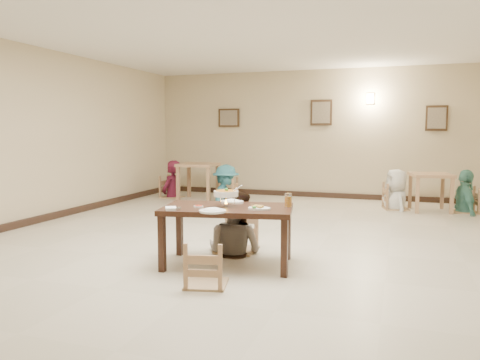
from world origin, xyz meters
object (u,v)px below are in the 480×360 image
at_px(drink_glass, 288,201).
at_px(bg_table_right, 431,180).
at_px(curry_warmer, 226,194).
at_px(bg_chair_lr, 226,179).
at_px(bg_chair_rl, 396,185).
at_px(bg_chair_ll, 172,177).
at_px(main_diner, 234,190).
at_px(bg_chair_rr, 466,188).
at_px(bg_diner_a, 172,160).
at_px(bg_diner_c, 397,169).
at_px(bg_diner_b, 226,165).
at_px(bg_diner_d, 467,169).
at_px(bg_table_left, 198,170).
at_px(chair_far, 237,211).
at_px(main_table, 228,213).
at_px(chair_near, 206,243).

height_order(drink_glass, bg_table_right, drink_glass).
bearing_deg(curry_warmer, bg_chair_lr, 110.74).
height_order(drink_glass, bg_chair_rl, bg_chair_rl).
bearing_deg(bg_chair_ll, main_diner, -140.13).
bearing_deg(bg_chair_ll, bg_chair_rr, -85.51).
bearing_deg(main_diner, drink_glass, 168.48).
relative_size(bg_diner_a, bg_diner_c, 1.09).
bearing_deg(bg_diner_b, bg_diner_a, 81.50).
distance_m(bg_chair_rr, bg_diner_d, 0.37).
bearing_deg(bg_diner_a, bg_table_left, 93.79).
xyz_separation_m(chair_far, bg_chair_ll, (-3.08, 4.15, -0.04)).
xyz_separation_m(bg_table_right, bg_chair_rl, (-0.64, 0.03, -0.11)).
bearing_deg(bg_diner_a, main_table, 41.02).
bearing_deg(curry_warmer, main_diner, 99.50).
height_order(bg_chair_lr, bg_diner_b, bg_diner_b).
relative_size(bg_table_right, bg_chair_ll, 0.89).
xyz_separation_m(drink_glass, bg_diner_d, (2.42, 4.68, 0.06)).
bearing_deg(bg_chair_rr, bg_diner_b, -94.29).
distance_m(bg_chair_lr, bg_diner_d, 4.92).
distance_m(bg_chair_rr, bg_diner_a, 6.32).
height_order(bg_diner_a, bg_diner_c, bg_diner_a).
relative_size(chair_far, chair_near, 1.21).
height_order(chair_near, bg_chair_lr, bg_chair_lr).
bearing_deg(drink_glass, bg_table_right, 68.84).
distance_m(chair_near, curry_warmer, 0.86).
height_order(curry_warmer, bg_chair_lr, bg_chair_lr).
distance_m(main_table, curry_warmer, 0.23).
height_order(chair_far, bg_chair_lr, chair_far).
relative_size(drink_glass, bg_diner_b, 0.10).
distance_m(chair_near, bg_chair_ll, 6.43).
relative_size(bg_table_left, bg_chair_rl, 0.91).
distance_m(main_table, bg_chair_rl, 5.17).
bearing_deg(bg_chair_lr, bg_chair_ll, -99.51).
relative_size(chair_near, bg_chair_lr, 0.89).
bearing_deg(bg_diner_a, bg_chair_lr, 93.00).
bearing_deg(bg_chair_rl, bg_diner_c, -166.75).
xyz_separation_m(bg_chair_rl, bg_diner_c, (0.00, -0.00, 0.31)).
relative_size(main_diner, bg_chair_rl, 1.65).
bearing_deg(main_table, bg_chair_lr, 100.48).
height_order(main_diner, bg_diner_a, bg_diner_a).
xyz_separation_m(bg_diner_a, bg_diner_d, (6.30, 0.06, -0.05)).
xyz_separation_m(main_table, chair_far, (-0.12, 0.66, -0.08)).
distance_m(main_diner, bg_chair_ll, 5.28).
distance_m(bg_table_right, bg_chair_rl, 0.65).
height_order(chair_far, bg_diner_b, bg_diner_b).
xyz_separation_m(chair_far, bg_diner_b, (-1.68, 4.05, 0.29)).
height_order(bg_table_left, bg_diner_b, bg_diner_b).
height_order(drink_glass, bg_diner_a, bg_diner_a).
xyz_separation_m(curry_warmer, bg_chair_ll, (-3.18, 4.80, -0.36)).
bearing_deg(main_table, bg_chair_ll, 113.18).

